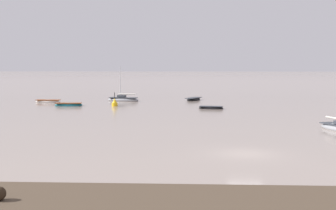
# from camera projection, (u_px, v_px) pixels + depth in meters

# --- Properties ---
(ground_plane) EXTENTS (800.00, 800.00, 0.00)m
(ground_plane) POSITION_uv_depth(u_px,v_px,m) (246.00, 154.00, 34.82)
(ground_plane) COLOR gray
(rowboat_moored_0) EXTENTS (4.42, 1.82, 0.68)m
(rowboat_moored_0) POSITION_uv_depth(u_px,v_px,m) (69.00, 105.00, 74.78)
(rowboat_moored_0) COLOR #197084
(rowboat_moored_0) RESTS_ON ground
(sailboat_moored_1) EXTENTS (6.02, 3.16, 6.45)m
(sailboat_moored_1) POSITION_uv_depth(u_px,v_px,m) (123.00, 99.00, 84.85)
(sailboat_moored_1) COLOR gray
(sailboat_moored_1) RESTS_ON ground
(rowboat_moored_2) EXTENTS (3.30, 4.74, 0.71)m
(rowboat_moored_2) POSITION_uv_depth(u_px,v_px,m) (194.00, 99.00, 86.45)
(rowboat_moored_2) COLOR black
(rowboat_moored_2) RESTS_ON ground
(rowboat_moored_4) EXTENTS (3.77, 1.88, 0.57)m
(rowboat_moored_4) POSITION_uv_depth(u_px,v_px,m) (211.00, 108.00, 69.87)
(rowboat_moored_4) COLOR black
(rowboat_moored_4) RESTS_ON ground
(rowboat_moored_5) EXTENTS (4.44, 1.74, 0.69)m
(rowboat_moored_5) POSITION_uv_depth(u_px,v_px,m) (48.00, 101.00, 81.39)
(rowboat_moored_5) COLOR white
(rowboat_moored_5) RESTS_ON ground
(channel_buoy) EXTENTS (0.90, 0.90, 2.30)m
(channel_buoy) POSITION_uv_depth(u_px,v_px,m) (115.00, 103.00, 74.33)
(channel_buoy) COLOR gold
(channel_buoy) RESTS_ON ground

